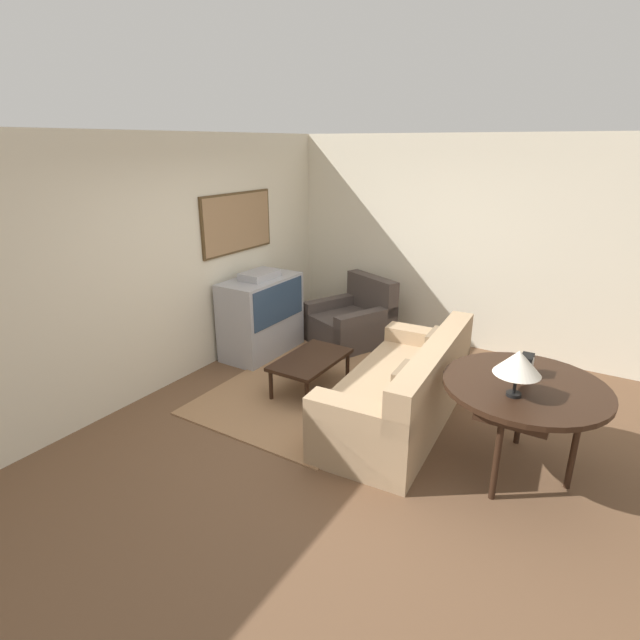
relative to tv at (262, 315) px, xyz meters
name	(u,v)px	position (x,y,z in m)	size (l,w,h in m)	color
ground_plane	(344,424)	(-0.98, -1.77, -0.51)	(12.00, 12.00, 0.00)	brown
wall_back	(178,261)	(-0.96, 0.36, 0.84)	(12.00, 0.10, 2.70)	beige
wall_right	(445,243)	(1.65, -1.77, 0.84)	(0.06, 12.00, 2.70)	beige
area_rug	(310,387)	(-0.51, -1.06, -0.50)	(2.46, 1.76, 0.01)	#99704C
tv	(262,315)	(0.00, 0.00, 0.00)	(1.09, 0.57, 1.09)	#9E9EA3
couch	(402,393)	(-0.64, -2.21, -0.19)	(2.15, 1.05, 0.87)	tan
armchair	(352,322)	(0.93, -0.81, -0.23)	(1.23, 1.20, 0.88)	#473D38
coffee_table	(311,361)	(-0.54, -1.10, -0.17)	(0.95, 0.55, 0.38)	black
console_table	(525,391)	(-0.86, -3.32, 0.23)	(1.27, 1.27, 0.80)	black
table_lamp	(518,363)	(-1.11, -3.28, 0.56)	(0.34, 0.34, 0.36)	black
mantel_clock	(526,365)	(-0.69, -3.28, 0.38)	(0.15, 0.10, 0.17)	black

